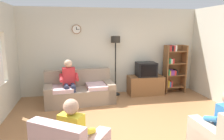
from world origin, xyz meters
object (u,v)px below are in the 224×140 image
Objects in this scene: person_on_couch at (69,80)px; bookshelf at (173,68)px; tv_stand at (145,85)px; tv at (146,69)px; floor_lamp at (116,49)px; couch at (80,92)px; person_in_right_armchair at (223,120)px; person_in_left_armchair at (75,131)px.

bookshelf is at bearing 9.71° from person_on_couch.
tv is at bearing -90.00° from tv_stand.
floor_lamp is at bearing 22.92° from person_on_couch.
tv is (0.00, -0.02, 0.52)m from tv_stand.
couch is at bearing -170.18° from tv.
tv is 1.16m from floor_lamp.
tv_stand is 0.98× the size of person_in_right_armchair.
bookshelf reaches higher than tv_stand.
bookshelf is at bearing 8.55° from couch.
person_on_couch is (-1.41, -0.60, -0.75)m from floor_lamp.
tv is (2.10, 0.36, 0.50)m from couch.
bookshelf is 0.84× the size of floor_lamp.
bookshelf reaches higher than person_in_right_armchair.
person_in_right_armchair reaches higher than tv.
tv is 0.54× the size of person_in_left_armchair.
couch is 1.80× the size of tv_stand.
person_in_right_armchair reaches higher than couch.
couch is 1.27× the size of bookshelf.
person_in_right_armchair is at bearing -87.44° from tv_stand.
person_on_couch is at bearing -158.07° from couch.
bookshelf reaches higher than couch.
person_in_left_armchair is (-2.23, -3.26, -0.21)m from tv.
person_in_right_armchair is (-0.81, -3.40, -0.20)m from bookshelf.
person_on_couch is (-2.37, -0.47, -0.11)m from tv.
floor_lamp is 1.65× the size of person_in_left_armchair.
couch is at bearing 87.48° from person_in_left_armchair.
floor_lamp is at bearing 107.95° from person_in_right_armchair.
floor_lamp is 1.71m from person_on_couch.
tv_stand is 0.71× the size of bookshelf.
person_on_couch reaches higher than person_in_left_armchair.
tv_stand is 0.89× the size of person_on_couch.
couch is 0.48m from person_on_couch.
person_in_right_armchair is at bearing -52.59° from couch.
bookshelf is 1.39× the size of person_in_left_armchair.
couch is 1.59× the size of person_on_couch.
couch is 1.07× the size of floor_lamp.
couch is 3.30× the size of tv.
person_in_right_armchair is at bearing -48.31° from person_on_couch.
bookshelf reaches higher than person_on_couch.
floor_lamp is at bearing 172.68° from tv.
couch is at bearing 21.93° from person_on_couch.
tv is 3.31m from person_in_right_armchair.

